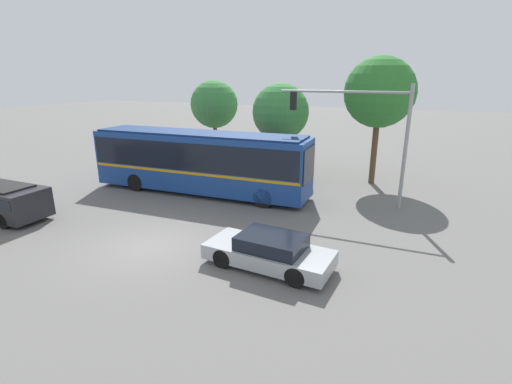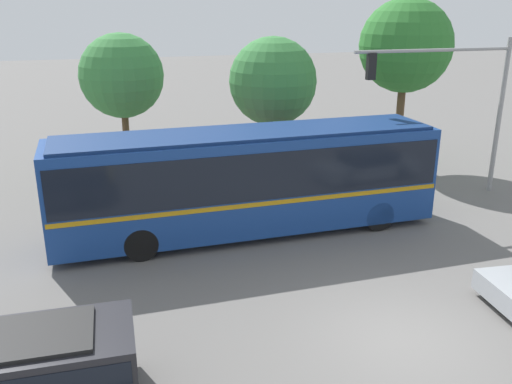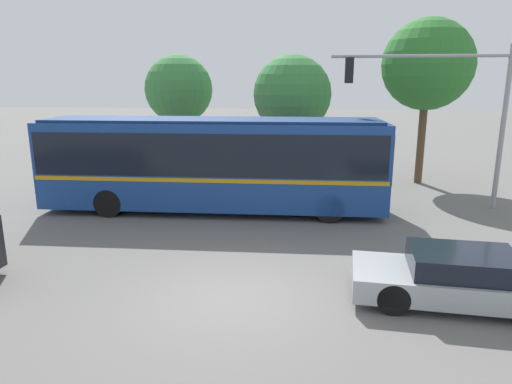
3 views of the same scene
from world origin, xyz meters
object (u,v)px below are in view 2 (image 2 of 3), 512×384
Objects in this scene: city_bus at (248,176)px; traffic_light_pole at (462,92)px; street_tree_centre at (273,82)px; suv_left_lane at (1,370)px; street_tree_left at (122,76)px; street_tree_right at (406,46)px.

traffic_light_pole is at bearing 8.49° from city_bus.
traffic_light_pole reaches higher than street_tree_centre.
street_tree_left reaches higher than suv_left_lane.
city_bus is 6.73m from street_tree_centre.
street_tree_centre is (2.64, 5.82, 2.13)m from city_bus.
traffic_light_pole is at bearing -90.32° from street_tree_right.
traffic_light_pole is 4.48m from street_tree_right.
street_tree_left is at bearing -28.22° from traffic_light_pole.
street_tree_left is at bearing 169.80° from street_tree_right.
street_tree_left reaches higher than street_tree_centre.
street_tree_left is (3.09, 14.87, 3.31)m from suv_left_lane.
city_bus is 2.10× the size of street_tree_centre.
street_tree_centre is 6.14m from street_tree_right.
street_tree_centre is at bearing -124.29° from suv_left_lane.
street_tree_left reaches higher than traffic_light_pole.
street_tree_left is 1.02× the size of street_tree_centre.
traffic_light_pole is 13.59m from street_tree_left.
street_tree_centre is 0.79× the size of street_tree_right.
street_tree_left is (-3.36, 7.90, 2.31)m from city_bus.
traffic_light_pole is 0.86× the size of street_tree_right.
city_bus is 9.55m from suv_left_lane.
city_bus is at bearing -146.37° from street_tree_right.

